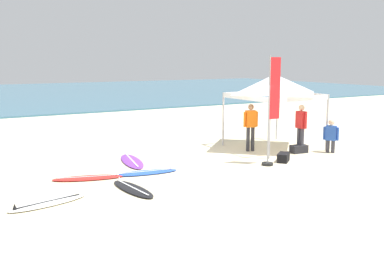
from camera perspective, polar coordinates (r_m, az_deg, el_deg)
The scene contains 14 objects.
ground_plane at distance 14.23m, azimuth 3.48°, elevation -4.43°, with size 80.00×80.00×0.00m, color beige.
sea at distance 45.19m, azimuth -20.55°, elevation 4.19°, with size 80.00×36.00×0.10m, color #386B84.
canopy_tent at distance 16.39m, azimuth 10.72°, elevation 5.62°, with size 2.81×2.81×2.75m.
surfboard_white at distance 10.65m, azimuth -18.27°, elevation -9.24°, with size 1.92×0.89×0.19m.
surfboard_blue at distance 12.82m, azimuth -6.03°, elevation -5.77°, with size 1.95×0.81×0.19m.
surfboard_black at distance 11.29m, azimuth -7.74°, elevation -7.83°, with size 0.67×1.92×0.19m.
surfboard_red at distance 12.52m, azimuth -13.31°, elevation -6.32°, with size 2.01×1.06×0.19m.
surfboard_purple at distance 14.29m, azimuth -7.85°, elevation -4.28°, with size 1.00×2.27×0.19m.
person_red at distance 15.94m, azimuth 14.00°, elevation 0.38°, with size 0.24×0.55×1.71m.
person_orange at distance 15.85m, azimuth 7.65°, elevation 0.51°, with size 0.53×0.31×1.71m.
person_blue at distance 16.24m, azimuth 17.64°, elevation -0.81°, with size 0.38×0.48×1.20m.
banner_flag at distance 13.76m, azimuth 10.32°, elevation 1.65°, with size 0.60×0.36×3.40m.
gear_bag_near_tent at distance 14.51m, azimuth 11.81°, elevation -3.77°, with size 0.60×0.32×0.28m, color black.
gear_bag_by_pole at distance 16.00m, azimuth 13.74°, elevation -2.67°, with size 0.60×0.32×0.28m, color #232328.
Camera 1 is at (-7.74, -11.48, 3.25)m, focal length 40.95 mm.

